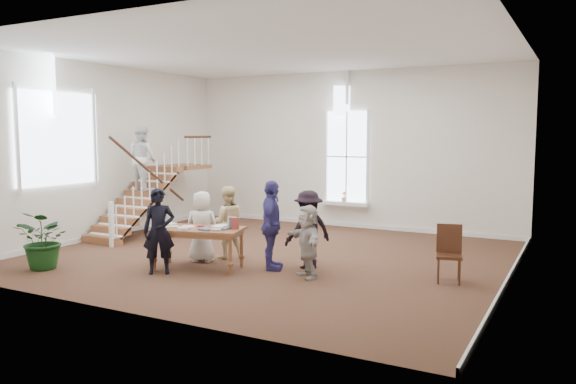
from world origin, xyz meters
The scene contains 12 objects.
ground centered at (0.00, 0.00, 0.00)m, with size 10.00×10.00×0.00m, color #492B1C.
room_shell centered at (0.00, 4.39, 0.40)m, with size 10.49×10.00×10.00m.
staircase centered at (-4.34, 0.75, 1.62)m, with size 1.10×4.10×2.92m.
library_table centered at (-0.67, -1.75, 0.76)m, with size 1.96×1.32×0.90m.
police_officer centered at (-1.13, -2.40, 0.84)m, with size 0.61×0.40×1.67m, color black.
elderly_woman centered at (-1.03, -1.15, 0.75)m, with size 0.74×0.48×1.51m, color silver.
person_yellow centered at (-0.73, -0.65, 0.79)m, with size 0.77×0.60×1.59m, color beige.
woman_cluster_a centered at (0.64, -1.10, 0.90)m, with size 1.05×0.44×1.80m, color navy.
woman_cluster_b centered at (1.24, -0.65, 0.79)m, with size 1.02×0.59×1.59m, color black.
woman_cluster_c centered at (1.54, -1.30, 0.70)m, with size 1.29×0.41×1.39m, color #B8AEA5.
floor_plant centered at (-3.40, -3.20, 0.60)m, with size 1.08×0.93×1.20m, color #113612.
side_chair centered at (3.98, -0.34, 0.59)m, with size 0.55×0.55×1.05m.
Camera 1 is at (6.12, -10.71, 2.73)m, focal length 35.00 mm.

